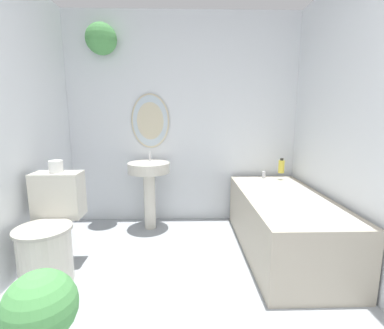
{
  "coord_description": "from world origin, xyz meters",
  "views": [
    {
      "loc": [
        0.01,
        -0.48,
        1.28
      ],
      "look_at": [
        0.07,
        1.73,
        0.88
      ],
      "focal_mm": 26.0,
      "sensor_mm": 36.0,
      "label": 1
    }
  ],
  "objects_px": {
    "bathtub": "(283,222)",
    "shampoo_bottle": "(281,166)",
    "toilet": "(50,234)",
    "pedestal_sink": "(149,178)",
    "potted_plant": "(41,313)",
    "toilet_paper_roll": "(56,167)"
  },
  "relations": [
    {
      "from": "pedestal_sink",
      "to": "potted_plant",
      "type": "xyz_separation_m",
      "value": [
        -0.33,
        -1.74,
        -0.29
      ]
    },
    {
      "from": "toilet",
      "to": "shampoo_bottle",
      "type": "relative_size",
      "value": 4.82
    },
    {
      "from": "pedestal_sink",
      "to": "potted_plant",
      "type": "bearing_deg",
      "value": -100.91
    },
    {
      "from": "toilet",
      "to": "potted_plant",
      "type": "distance_m",
      "value": 0.88
    },
    {
      "from": "bathtub",
      "to": "toilet_paper_roll",
      "type": "xyz_separation_m",
      "value": [
        -1.98,
        -0.15,
        0.57
      ]
    },
    {
      "from": "potted_plant",
      "to": "toilet_paper_roll",
      "type": "height_order",
      "value": "toilet_paper_roll"
    },
    {
      "from": "shampoo_bottle",
      "to": "potted_plant",
      "type": "xyz_separation_m",
      "value": [
        -1.82,
        -1.78,
        -0.41
      ]
    },
    {
      "from": "pedestal_sink",
      "to": "toilet",
      "type": "bearing_deg",
      "value": -125.98
    },
    {
      "from": "pedestal_sink",
      "to": "bathtub",
      "type": "xyz_separation_m",
      "value": [
        1.31,
        -0.58,
        -0.29
      ]
    },
    {
      "from": "toilet_paper_roll",
      "to": "potted_plant",
      "type": "bearing_deg",
      "value": -71.77
    },
    {
      "from": "toilet",
      "to": "pedestal_sink",
      "type": "xyz_separation_m",
      "value": [
        0.67,
        0.92,
        0.23
      ]
    },
    {
      "from": "shampoo_bottle",
      "to": "potted_plant",
      "type": "height_order",
      "value": "shampoo_bottle"
    },
    {
      "from": "potted_plant",
      "to": "toilet_paper_roll",
      "type": "xyz_separation_m",
      "value": [
        -0.33,
        1.02,
        0.56
      ]
    },
    {
      "from": "toilet",
      "to": "bathtub",
      "type": "height_order",
      "value": "toilet"
    },
    {
      "from": "toilet",
      "to": "bathtub",
      "type": "distance_m",
      "value": 2.01
    },
    {
      "from": "toilet",
      "to": "toilet_paper_roll",
      "type": "height_order",
      "value": "toilet_paper_roll"
    },
    {
      "from": "bathtub",
      "to": "shampoo_bottle",
      "type": "distance_m",
      "value": 0.76
    },
    {
      "from": "toilet",
      "to": "shampoo_bottle",
      "type": "bearing_deg",
      "value": 24.17
    },
    {
      "from": "toilet",
      "to": "shampoo_bottle",
      "type": "xyz_separation_m",
      "value": [
        2.15,
        0.97,
        0.35
      ]
    },
    {
      "from": "toilet",
      "to": "pedestal_sink",
      "type": "bearing_deg",
      "value": 54.02
    },
    {
      "from": "pedestal_sink",
      "to": "bathtub",
      "type": "distance_m",
      "value": 1.46
    },
    {
      "from": "toilet",
      "to": "toilet_paper_roll",
      "type": "distance_m",
      "value": 0.54
    }
  ]
}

